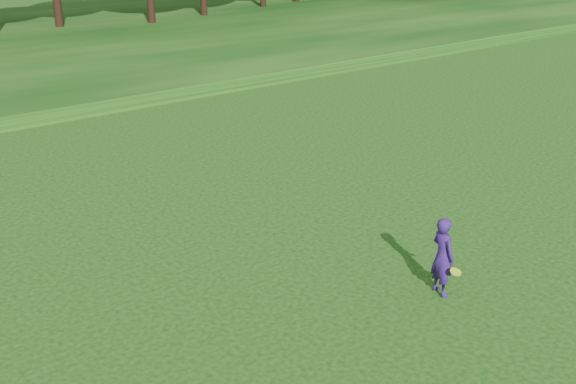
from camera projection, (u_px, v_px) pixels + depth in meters
woman at (443, 256)px, 15.06m from camera, size 0.53×0.91×1.74m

